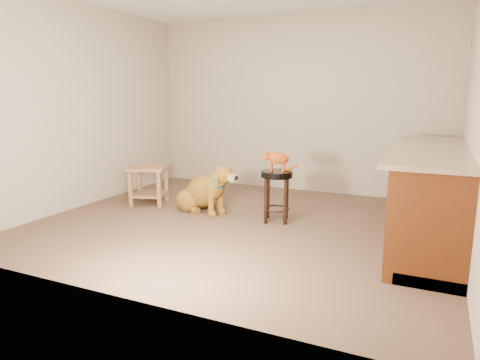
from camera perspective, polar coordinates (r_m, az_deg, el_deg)
The scene contains 8 objects.
floor at distance 4.91m, azimuth 0.09°, elevation -5.87°, with size 4.50×4.00×0.01m, color brown.
room_shell at distance 4.69m, azimuth 0.10°, elevation 14.08°, with size 4.54×4.04×2.62m.
cabinet_run at distance 4.67m, azimuth 24.01°, elevation -2.17°, with size 0.70×2.56×0.94m.
padded_stool at distance 4.93m, azimuth 4.91°, elevation -0.77°, with size 0.37×0.37×0.59m.
wood_stool at distance 5.23m, azimuth 23.06°, elevation -1.18°, with size 0.54×0.54×0.77m.
side_table at distance 5.85m, azimuth -12.06°, elevation 0.13°, with size 0.63×0.63×0.51m.
golden_retriever at distance 5.37m, azimuth -4.80°, elevation -1.64°, with size 1.01×0.61×0.67m.
tabby_kitten at distance 4.87m, azimuth 4.86°, elevation 2.84°, with size 0.39×0.23×0.26m.
Camera 1 is at (1.95, -4.26, 1.46)m, focal length 32.00 mm.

